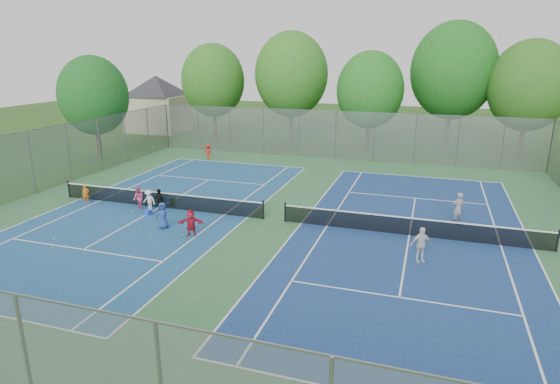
# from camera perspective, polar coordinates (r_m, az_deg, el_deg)

# --- Properties ---
(ground) EXTENTS (120.00, 120.00, 0.00)m
(ground) POSITION_cam_1_polar(r_m,az_deg,el_deg) (25.04, -0.71, -3.47)
(ground) COLOR #244B17
(ground) RESTS_ON ground
(court_pad) EXTENTS (32.00, 32.00, 0.01)m
(court_pad) POSITION_cam_1_polar(r_m,az_deg,el_deg) (25.03, -0.71, -3.46)
(court_pad) COLOR #2F653A
(court_pad) RESTS_ON ground
(court_left) EXTENTS (10.97, 23.77, 0.01)m
(court_left) POSITION_cam_1_polar(r_m,az_deg,el_deg) (27.96, -14.43, -1.81)
(court_left) COLOR navy
(court_left) RESTS_ON court_pad
(court_right) EXTENTS (10.97, 23.77, 0.01)m
(court_right) POSITION_cam_1_polar(r_m,az_deg,el_deg) (23.86, 15.49, -5.10)
(court_right) COLOR navy
(court_right) RESTS_ON court_pad
(net_left) EXTENTS (12.87, 0.10, 0.91)m
(net_left) POSITION_cam_1_polar(r_m,az_deg,el_deg) (27.83, -14.50, -0.95)
(net_left) COLOR black
(net_left) RESTS_ON ground
(net_right) EXTENTS (12.87, 0.10, 0.91)m
(net_right) POSITION_cam_1_polar(r_m,az_deg,el_deg) (23.71, 15.57, -4.11)
(net_right) COLOR black
(net_right) RESTS_ON ground
(fence_north) EXTENTS (32.00, 0.10, 4.00)m
(fence_north) POSITION_cam_1_polar(r_m,az_deg,el_deg) (39.56, 6.79, 6.89)
(fence_north) COLOR gray
(fence_north) RESTS_ON ground
(fence_south) EXTENTS (32.00, 0.10, 4.00)m
(fence_south) POSITION_cam_1_polar(r_m,az_deg,el_deg) (11.83, -28.16, -19.47)
(fence_south) COLOR gray
(fence_south) RESTS_ON ground
(fence_west) EXTENTS (0.10, 32.00, 4.00)m
(fence_west) POSITION_cam_1_polar(r_m,az_deg,el_deg) (33.09, -28.02, 3.14)
(fence_west) COLOR gray
(fence_west) RESTS_ON ground
(house) EXTENTS (11.03, 11.03, 7.30)m
(house) POSITION_cam_1_polar(r_m,az_deg,el_deg) (55.08, -14.81, 11.50)
(house) COLOR #B7A88C
(house) RESTS_ON ground
(tree_nw) EXTENTS (6.40, 6.40, 9.58)m
(tree_nw) POSITION_cam_1_polar(r_m,az_deg,el_deg) (49.31, -8.15, 13.30)
(tree_nw) COLOR #443326
(tree_nw) RESTS_ON ground
(tree_nl) EXTENTS (7.20, 7.20, 10.69)m
(tree_nl) POSITION_cam_1_polar(r_m,az_deg,el_deg) (47.30, 1.39, 14.11)
(tree_nl) COLOR #443326
(tree_nl) RESTS_ON ground
(tree_nc) EXTENTS (6.00, 6.00, 8.85)m
(tree_nc) POSITION_cam_1_polar(r_m,az_deg,el_deg) (43.74, 10.91, 12.11)
(tree_nc) COLOR #443326
(tree_nc) RESTS_ON ground
(tree_nr) EXTENTS (7.60, 7.60, 11.42)m
(tree_nr) POSITION_cam_1_polar(r_m,az_deg,el_deg) (46.31, 20.40, 13.68)
(tree_nr) COLOR #443326
(tree_nr) RESTS_ON ground
(tree_ne) EXTENTS (6.60, 6.60, 9.77)m
(tree_ne) POSITION_cam_1_polar(r_m,az_deg,el_deg) (44.96, 28.11, 11.35)
(tree_ne) COLOR #443326
(tree_ne) RESTS_ON ground
(tree_side_w) EXTENTS (5.60, 5.60, 8.47)m
(tree_side_w) POSITION_cam_1_polar(r_m,az_deg,el_deg) (41.93, -21.78, 10.86)
(tree_side_w) COLOR #443326
(tree_side_w) RESTS_ON ground
(ball_crate) EXTENTS (0.36, 0.36, 0.28)m
(ball_crate) POSITION_cam_1_polar(r_m,az_deg,el_deg) (26.82, -15.79, -2.42)
(ball_crate) COLOR blue
(ball_crate) RESTS_ON ground
(ball_hopper) EXTENTS (0.32, 0.32, 0.52)m
(ball_hopper) POSITION_cam_1_polar(r_m,az_deg,el_deg) (27.95, -12.94, -1.18)
(ball_hopper) COLOR #248733
(ball_hopper) RESTS_ON ground
(student_a) EXTENTS (0.48, 0.42, 1.10)m
(student_a) POSITION_cam_1_polar(r_m,az_deg,el_deg) (30.04, -22.60, -0.24)
(student_a) COLOR orange
(student_a) RESTS_ON ground
(student_b) EXTENTS (0.81, 0.75, 1.33)m
(student_b) POSITION_cam_1_polar(r_m,az_deg,el_deg) (27.74, -16.89, -0.74)
(student_b) COLOR #DA547B
(student_b) RESTS_ON ground
(student_c) EXTENTS (0.80, 0.50, 1.20)m
(student_c) POSITION_cam_1_polar(r_m,az_deg,el_deg) (27.45, -15.67, -0.96)
(student_c) COLOR white
(student_c) RESTS_ON ground
(student_d) EXTENTS (0.84, 0.55, 1.32)m
(student_d) POSITION_cam_1_polar(r_m,az_deg,el_deg) (27.08, -14.49, -0.98)
(student_d) COLOR black
(student_d) RESTS_ON ground
(student_e) EXTENTS (0.74, 0.55, 1.39)m
(student_e) POSITION_cam_1_polar(r_m,az_deg,el_deg) (24.40, -14.10, -2.81)
(student_e) COLOR navy
(student_e) RESTS_ON ground
(student_f) EXTENTS (1.32, 0.81, 1.36)m
(student_f) POSITION_cam_1_polar(r_m,az_deg,el_deg) (23.10, -10.81, -3.74)
(student_f) COLOR #B3192C
(student_f) RESTS_ON ground
(child_far_baseline) EXTENTS (0.88, 0.58, 1.29)m
(child_far_baseline) POSITION_cam_1_polar(r_m,az_deg,el_deg) (39.74, -8.72, 4.87)
(child_far_baseline) COLOR red
(child_far_baseline) RESTS_ON ground
(instructor) EXTENTS (0.76, 0.69, 1.73)m
(instructor) POSITION_cam_1_polar(r_m,az_deg,el_deg) (25.87, 20.88, -1.91)
(instructor) COLOR gray
(instructor) RESTS_ON ground
(teen_court_b) EXTENTS (1.00, 0.75, 1.58)m
(teen_court_b) POSITION_cam_1_polar(r_m,az_deg,el_deg) (20.82, 16.79, -6.17)
(teen_court_b) COLOR silver
(teen_court_b) RESTS_ON ground
(tennis_ball_0) EXTENTS (0.07, 0.07, 0.07)m
(tennis_ball_0) POSITION_cam_1_polar(r_m,az_deg,el_deg) (23.12, -15.07, -5.73)
(tennis_ball_0) COLOR gold
(tennis_ball_0) RESTS_ON ground
(tennis_ball_1) EXTENTS (0.07, 0.07, 0.07)m
(tennis_ball_1) POSITION_cam_1_polar(r_m,az_deg,el_deg) (24.91, -25.83, -5.24)
(tennis_ball_1) COLOR #D7EC37
(tennis_ball_1) RESTS_ON ground
(tennis_ball_2) EXTENTS (0.07, 0.07, 0.07)m
(tennis_ball_2) POSITION_cam_1_polar(r_m,az_deg,el_deg) (23.88, -26.04, -6.18)
(tennis_ball_2) COLOR #AFC92E
(tennis_ball_2) RESTS_ON ground
(tennis_ball_3) EXTENTS (0.07, 0.07, 0.07)m
(tennis_ball_3) POSITION_cam_1_polar(r_m,az_deg,el_deg) (23.39, -11.75, -5.23)
(tennis_ball_3) COLOR yellow
(tennis_ball_3) RESTS_ON ground
(tennis_ball_4) EXTENTS (0.07, 0.07, 0.07)m
(tennis_ball_4) POSITION_cam_1_polar(r_m,az_deg,el_deg) (26.35, -22.88, -3.72)
(tennis_ball_4) COLOR gold
(tennis_ball_4) RESTS_ON ground
(tennis_ball_5) EXTENTS (0.07, 0.07, 0.07)m
(tennis_ball_5) POSITION_cam_1_polar(r_m,az_deg,el_deg) (21.12, -13.33, -7.78)
(tennis_ball_5) COLOR #DFEE37
(tennis_ball_5) RESTS_ON ground
(tennis_ball_6) EXTENTS (0.07, 0.07, 0.07)m
(tennis_ball_6) POSITION_cam_1_polar(r_m,az_deg,el_deg) (27.58, -17.50, -2.28)
(tennis_ball_6) COLOR #DDEF37
(tennis_ball_6) RESTS_ON ground
(tennis_ball_7) EXTENTS (0.07, 0.07, 0.07)m
(tennis_ball_7) POSITION_cam_1_polar(r_m,az_deg,el_deg) (23.87, -15.46, -5.05)
(tennis_ball_7) COLOR gold
(tennis_ball_7) RESTS_ON ground
(tennis_ball_8) EXTENTS (0.07, 0.07, 0.07)m
(tennis_ball_8) POSITION_cam_1_polar(r_m,az_deg,el_deg) (24.79, -16.58, -4.33)
(tennis_ball_8) COLOR #D6F037
(tennis_ball_8) RESTS_ON ground
(tennis_ball_9) EXTENTS (0.07, 0.07, 0.07)m
(tennis_ball_9) POSITION_cam_1_polar(r_m,az_deg,el_deg) (26.90, -18.64, -2.86)
(tennis_ball_9) COLOR #C4EF37
(tennis_ball_9) RESTS_ON ground
(tennis_ball_10) EXTENTS (0.07, 0.07, 0.07)m
(tennis_ball_10) POSITION_cam_1_polar(r_m,az_deg,el_deg) (24.22, -9.59, -4.34)
(tennis_ball_10) COLOR yellow
(tennis_ball_10) RESTS_ON ground
(tennis_ball_11) EXTENTS (0.07, 0.07, 0.07)m
(tennis_ball_11) POSITION_cam_1_polar(r_m,az_deg,el_deg) (23.84, -24.61, -6.03)
(tennis_ball_11) COLOR gold
(tennis_ball_11) RESTS_ON ground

